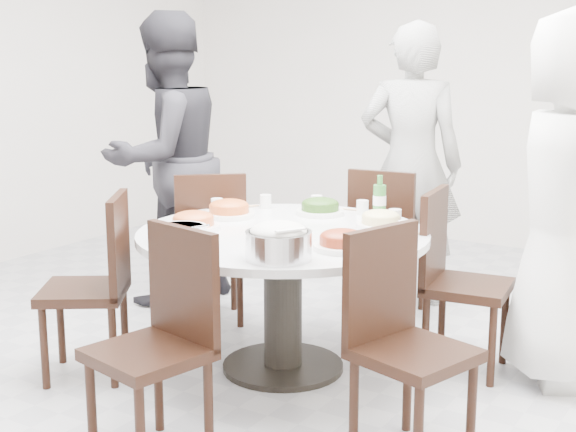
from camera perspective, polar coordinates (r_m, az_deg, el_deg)
The scene contains 22 objects.
floor at distance 4.63m, azimuth 0.84°, elevation -9.28°, with size 6.00×6.00×0.01m, color #B1B1B6.
wall_back at distance 7.07m, azimuth 13.82°, elevation 9.25°, with size 6.00×0.01×2.80m, color silver.
dining_table at distance 4.21m, azimuth -0.37°, elevation -6.06°, with size 1.50×1.50×0.75m, color silver.
chair_ne at distance 4.28m, azimuth 12.67°, elevation -4.65°, with size 0.42×0.42×0.95m, color black.
chair_n at distance 5.11m, azimuth 7.25°, elevation -1.80°, with size 0.42×0.42×0.95m, color black.
chair_nw at distance 4.97m, azimuth -5.65°, elevation -2.14°, with size 0.42×0.42×0.95m, color black.
chair_sw at distance 4.24m, azimuth -14.35°, elevation -4.91°, with size 0.42×0.42×0.95m, color black.
chair_s at distance 3.34m, azimuth -9.94°, elevation -9.26°, with size 0.42×0.42×0.95m, color black.
chair_se at distance 3.33m, azimuth 8.98°, elevation -9.29°, with size 0.42×0.42×0.95m, color black.
diner_right at distance 4.20m, azimuth 19.45°, elevation 1.10°, with size 0.91×0.59×1.87m, color silver.
diner_middle at distance 5.32m, azimuth 8.73°, elevation 3.61°, with size 0.67×0.44×1.85m, color black.
diner_left at distance 5.35m, azimuth -8.70°, elevation 3.99°, with size 0.93×0.72×1.91m, color black.
dish_greens at distance 4.52m, azimuth 2.30°, elevation 0.55°, with size 0.27×0.27×0.07m, color white.
dish_pale at distance 4.20m, azimuth 6.60°, elevation -0.39°, with size 0.25×0.25×0.07m, color white.
dish_orange at distance 4.47m, azimuth -4.21°, elevation 0.43°, with size 0.29×0.29×0.08m, color white.
dish_redbrown at distance 3.73m, azimuth 3.87°, elevation -1.90°, with size 0.27×0.27×0.07m, color white.
dish_tofu at distance 4.17m, azimuth -6.74°, elevation -0.48°, with size 0.27×0.27×0.07m, color white.
rice_bowl at distance 3.54m, azimuth -0.68°, elevation -2.10°, with size 0.30×0.30×0.13m, color silver.
soup_bowl at distance 3.92m, azimuth -7.61°, elevation -1.24°, with size 0.25×0.25×0.08m, color white.
beverage_bottle at distance 4.41m, azimuth 6.53°, elevation 1.33°, with size 0.07×0.07×0.24m, color #30752E.
tea_cups at distance 4.59m, azimuth 3.63°, elevation 0.76°, with size 0.07×0.07×0.08m, color white.
chopsticks at distance 4.67m, azimuth 4.51°, elevation 0.50°, with size 0.24×0.04×0.01m, color tan, non-canonical shape.
Camera 1 is at (2.25, -3.70, 1.66)m, focal length 50.00 mm.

